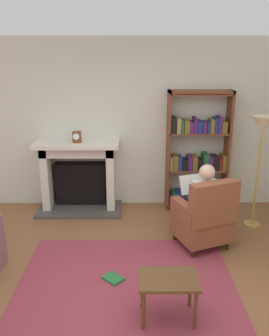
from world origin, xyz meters
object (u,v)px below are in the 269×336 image
floor_lamp (262,134)px  fireplace (79,174)px  bookshelf (197,154)px  mantel_clock (77,137)px  armchair_reading (205,218)px  side_table (168,284)px  seated_reader (201,200)px

floor_lamp → fireplace: bearing=166.3°
fireplace → floor_lamp: size_ratio=0.82×
bookshelf → floor_lamp: (0.75, -0.68, 0.47)m
mantel_clock → fireplace: bearing=93.4°
armchair_reading → floor_lamp: size_ratio=0.59×
fireplace → side_table: 2.85m
bookshelf → side_table: (-0.70, -2.62, -0.53)m
bookshelf → armchair_reading: 1.39m
mantel_clock → armchair_reading: bearing=-33.0°
mantel_clock → bookshelf: bearing=4.1°
fireplace → mantel_clock: size_ratio=7.99×
mantel_clock → seated_reader: (1.74, -1.05, -0.61)m
bookshelf → seated_reader: bookshelf is taller
bookshelf → seated_reader: size_ratio=1.68×
side_table → seated_reader: bearing=68.7°
mantel_clock → seated_reader: bearing=-31.1°
bookshelf → fireplace: bearing=-178.9°
fireplace → bookshelf: size_ratio=0.70×
fireplace → seated_reader: (1.75, -1.15, 0.02)m
seated_reader → bookshelf: bearing=-118.3°
mantel_clock → side_table: (1.19, -2.48, -0.85)m
mantel_clock → armchair_reading: mantel_clock is taller
armchair_reading → seated_reader: (-0.04, 0.11, 0.20)m
seated_reader → side_table: bearing=47.3°
mantel_clock → bookshelf: bookshelf is taller
mantel_clock → armchair_reading: (1.79, -1.16, -0.80)m
side_table → mantel_clock: bearing=115.5°
fireplace → seated_reader: size_ratio=1.18×
side_table → floor_lamp: bearing=53.2°
bookshelf → armchair_reading: (-0.10, -1.30, -0.49)m
seated_reader → fireplace: bearing=-54.8°
bookshelf → seated_reader: (-0.14, -1.19, -0.29)m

